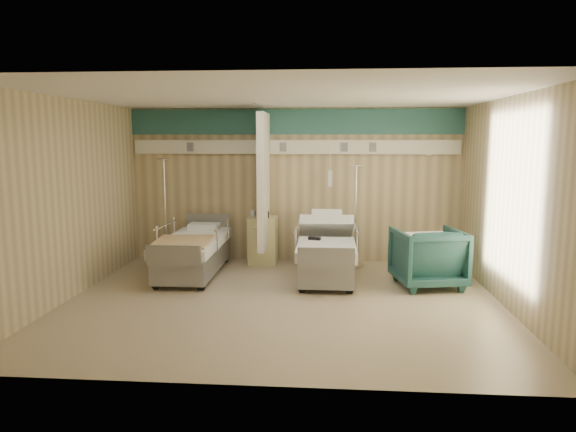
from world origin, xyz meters
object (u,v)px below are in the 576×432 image
(iv_stand_left, at_px, (166,243))
(iv_stand_right, at_px, (355,246))
(bed_left, at_px, (193,256))
(bed_right, at_px, (326,259))
(bedside_cabinet, at_px, (263,240))
(visitor_armchair, at_px, (428,257))

(iv_stand_left, bearing_deg, iv_stand_right, 0.52)
(bed_left, xyz_separation_m, iv_stand_left, (-0.68, 0.72, 0.08))
(bed_right, bearing_deg, bedside_cabinet, 141.95)
(bed_right, relative_size, iv_stand_right, 1.20)
(bed_left, distance_m, visitor_armchair, 3.77)
(visitor_armchair, height_order, iv_stand_left, iv_stand_left)
(visitor_armchair, height_order, iv_stand_right, iv_stand_right)
(visitor_armchair, relative_size, iv_stand_right, 0.55)
(bed_right, bearing_deg, iv_stand_right, 56.41)
(bedside_cabinet, bearing_deg, visitor_armchair, -25.24)
(bedside_cabinet, bearing_deg, iv_stand_right, -5.10)
(bed_right, bearing_deg, visitor_armchair, -13.51)
(bed_left, xyz_separation_m, iv_stand_right, (2.70, 0.75, 0.05))
(visitor_armchair, bearing_deg, bed_left, -16.11)
(iv_stand_right, bearing_deg, bedside_cabinet, 174.90)
(bed_right, xyz_separation_m, bedside_cabinet, (-1.15, 0.90, 0.11))
(bedside_cabinet, bearing_deg, bed_right, -38.05)
(bed_left, height_order, bedside_cabinet, bedside_cabinet)
(iv_stand_right, xyz_separation_m, iv_stand_left, (-3.38, -0.03, 0.02))
(bed_left, bearing_deg, visitor_armchair, -5.67)
(bedside_cabinet, xyz_separation_m, visitor_armchair, (2.70, -1.27, 0.03))
(visitor_armchair, distance_m, iv_stand_right, 1.54)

